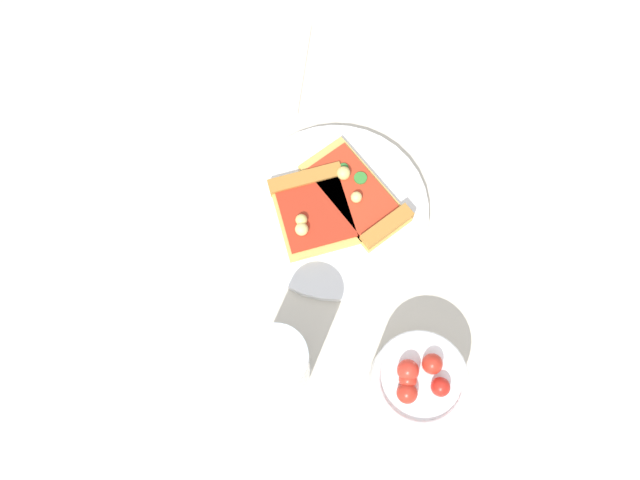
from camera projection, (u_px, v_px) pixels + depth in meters
ground_plane at (345, 227)px, 0.78m from camera, size 2.40×2.40×0.00m
plate at (335, 210)px, 0.78m from camera, size 0.25×0.25×0.01m
pizza_slice_near at (360, 198)px, 0.78m from camera, size 0.16×0.16×0.02m
pizza_slice_far at (312, 206)px, 0.77m from camera, size 0.15×0.14×0.02m
salad_bowl at (417, 380)px, 0.68m from camera, size 0.11×0.11×0.09m
soda_glass at (280, 364)px, 0.67m from camera, size 0.07×0.07×0.14m
paper_napkin at (260, 64)px, 0.86m from camera, size 0.16×0.14×0.00m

